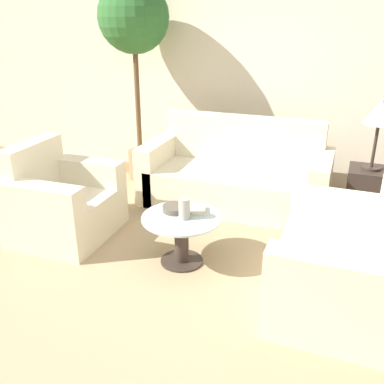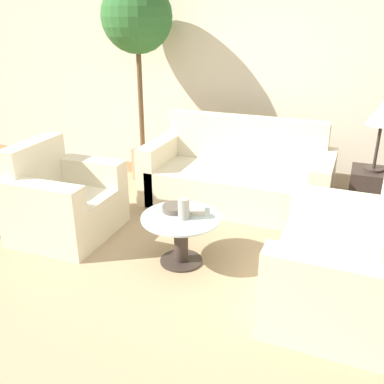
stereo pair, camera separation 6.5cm
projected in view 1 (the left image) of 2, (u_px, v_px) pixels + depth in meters
ground_plane at (126, 307)px, 3.09m from camera, size 14.00×14.00×0.00m
wall_back at (238, 73)px, 5.14m from camera, size 10.00×0.06×2.60m
rug at (182, 261)px, 3.65m from camera, size 3.47×3.63×0.01m
sofa_main at (236, 177)px, 4.73m from camera, size 1.99×0.88×0.92m
armchair at (60, 205)px, 4.03m from camera, size 0.83×0.94×0.88m
loveseat at (347, 267)px, 3.04m from camera, size 0.85×1.26×0.90m
coffee_table at (182, 233)px, 3.55m from camera, size 0.66×0.66×0.43m
side_table at (366, 196)px, 4.24m from camera, size 0.39×0.39×0.58m
table_lamp at (380, 114)px, 3.92m from camera, size 0.28×0.28×0.68m
potted_plant at (134, 27)px, 4.83m from camera, size 0.81×0.81×2.34m
vase at (184, 209)px, 3.43m from camera, size 0.10×0.10×0.17m
bowl at (175, 208)px, 3.58m from camera, size 0.22×0.22×0.05m
book_stack at (195, 210)px, 3.57m from camera, size 0.21×0.20×0.04m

